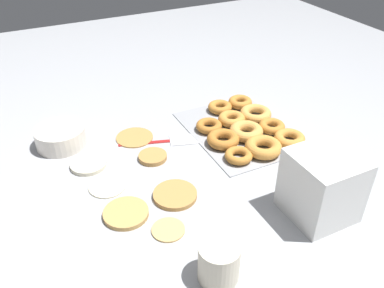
% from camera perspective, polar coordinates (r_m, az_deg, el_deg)
% --- Properties ---
extents(ground_plane, '(3.00, 3.00, 0.00)m').
position_cam_1_polar(ground_plane, '(1.17, -2.27, -3.85)').
color(ground_plane, '#9EA0A5').
extents(pancake_0, '(0.11, 0.11, 0.01)m').
position_cam_1_polar(pancake_0, '(1.04, -9.25, -9.56)').
color(pancake_0, tan).
rests_on(pancake_0, ground_plane).
extents(pancake_1, '(0.12, 0.12, 0.01)m').
position_cam_1_polar(pancake_1, '(1.08, -2.40, -7.14)').
color(pancake_1, '#B27F42').
rests_on(pancake_1, ground_plane).
extents(pancake_2, '(0.10, 0.10, 0.01)m').
position_cam_1_polar(pancake_2, '(1.14, -11.79, -5.71)').
color(pancake_2, beige).
rests_on(pancake_2, ground_plane).
extents(pancake_3, '(0.08, 0.08, 0.01)m').
position_cam_1_polar(pancake_3, '(0.99, -3.36, -11.82)').
color(pancake_3, tan).
rests_on(pancake_3, ground_plane).
extents(pancake_4, '(0.12, 0.12, 0.01)m').
position_cam_1_polar(pancake_4, '(1.32, -8.08, 0.99)').
color(pancake_4, '#B27F42').
rests_on(pancake_4, ground_plane).
extents(pancake_5, '(0.10, 0.10, 0.01)m').
position_cam_1_polar(pancake_5, '(1.22, -14.33, -2.75)').
color(pancake_5, beige).
rests_on(pancake_5, ground_plane).
extents(pancake_6, '(0.08, 0.08, 0.01)m').
position_cam_1_polar(pancake_6, '(1.22, -5.53, -1.79)').
color(pancake_6, '#B27F42').
rests_on(pancake_6, ground_plane).
extents(donut_tray, '(0.40, 0.31, 0.04)m').
position_cam_1_polar(donut_tray, '(1.34, 7.48, 2.17)').
color(donut_tray, '#93969B').
rests_on(donut_tray, ground_plane).
extents(batter_bowl, '(0.15, 0.15, 0.06)m').
position_cam_1_polar(batter_bowl, '(1.33, -17.96, 0.99)').
color(batter_bowl, silver).
rests_on(batter_bowl, ground_plane).
extents(container_stack, '(0.15, 0.15, 0.17)m').
position_cam_1_polar(container_stack, '(1.03, 17.76, -5.60)').
color(container_stack, white).
rests_on(container_stack, ground_plane).
extents(paper_cup, '(0.09, 0.09, 0.09)m').
position_cam_1_polar(paper_cup, '(0.88, 3.78, -16.22)').
color(paper_cup, beige).
rests_on(paper_cup, ground_plane).
extents(spatula, '(0.12, 0.29, 0.01)m').
position_cam_1_polar(spatula, '(1.30, -1.63, 0.62)').
color(spatula, maroon).
rests_on(spatula, ground_plane).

